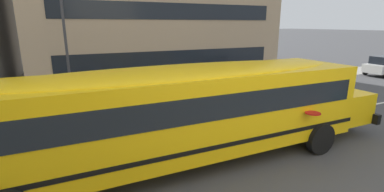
# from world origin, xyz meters

# --- Properties ---
(ground_plane) EXTENTS (400.00, 400.00, 0.00)m
(ground_plane) POSITION_xyz_m (0.00, 0.00, 0.00)
(ground_plane) COLOR #424244
(sidewalk_far) EXTENTS (120.00, 3.00, 0.01)m
(sidewalk_far) POSITION_xyz_m (0.00, 7.90, 0.01)
(sidewalk_far) COLOR gray
(sidewalk_far) RESTS_ON ground_plane
(lane_centreline) EXTENTS (110.00, 0.16, 0.01)m
(lane_centreline) POSITION_xyz_m (0.00, 0.00, 0.00)
(lane_centreline) COLOR silver
(lane_centreline) RESTS_ON ground_plane
(school_bus) EXTENTS (13.79, 3.28, 3.08)m
(school_bus) POSITION_xyz_m (-2.22, -1.58, 1.83)
(school_bus) COLOR yellow
(school_bus) RESTS_ON ground_plane
(parked_car_silver_by_hydrant) EXTENTS (3.98, 2.05, 1.64)m
(parked_car_silver_by_hydrant) POSITION_xyz_m (7.02, 5.36, 0.84)
(parked_car_silver_by_hydrant) COLOR #B7BABF
(parked_car_silver_by_hydrant) RESTS_ON ground_plane
(street_lamp) EXTENTS (0.44, 0.44, 6.80)m
(street_lamp) POSITION_xyz_m (-5.35, 7.20, 4.31)
(street_lamp) COLOR #38383D
(street_lamp) RESTS_ON ground_plane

